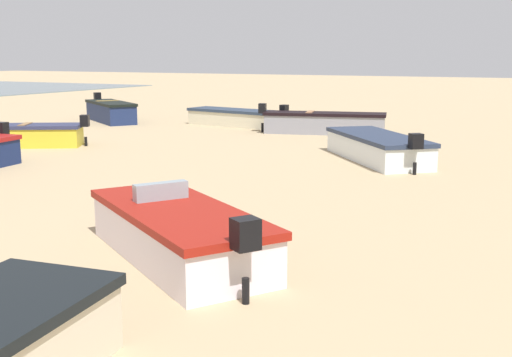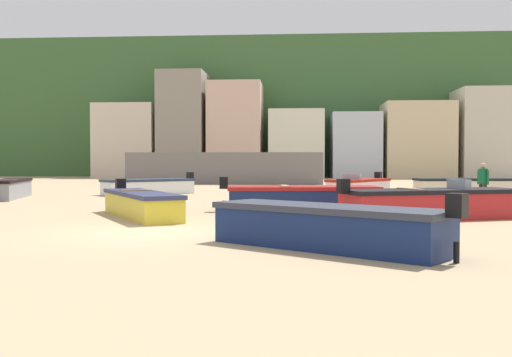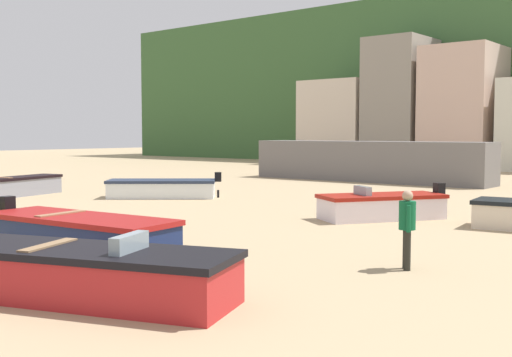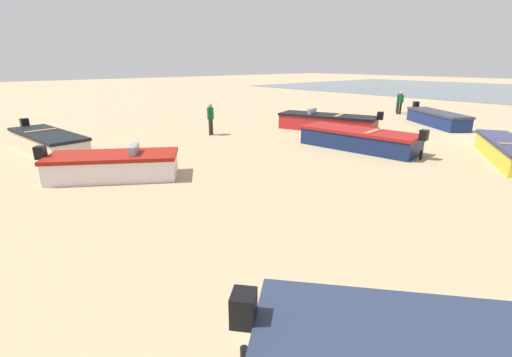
% 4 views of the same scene
% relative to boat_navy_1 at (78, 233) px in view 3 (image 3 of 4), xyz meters
% --- Properties ---
extents(harbor_pier, '(14.36, 2.40, 2.32)m').
position_rel_boat_navy_1_xyz_m(harbor_pier, '(-5.51, 23.69, 0.73)').
color(harbor_pier, slate).
rests_on(harbor_pier, ground).
extents(townhouse_far_left, '(6.13, 6.93, 7.47)m').
position_rel_boat_navy_1_xyz_m(townhouse_far_left, '(-17.58, 41.15, 3.31)').
color(townhouse_far_left, beige).
rests_on(townhouse_far_left, ground).
extents(townhouse_left, '(4.62, 5.78, 10.71)m').
position_rel_boat_navy_1_xyz_m(townhouse_left, '(-11.86, 40.58, 4.93)').
color(townhouse_left, gray).
rests_on(townhouse_left, ground).
extents(townhouse_centre_left, '(5.31, 6.20, 9.60)m').
position_rel_boat_navy_1_xyz_m(townhouse_centre_left, '(-6.46, 40.79, 4.37)').
color(townhouse_centre_left, '#D1AD9B').
rests_on(townhouse_centre_left, ground).
extents(boat_navy_1, '(5.42, 2.22, 1.16)m').
position_rel_boat_navy_1_xyz_m(boat_navy_1, '(0.00, 0.00, 0.00)').
color(boat_navy_1, navy).
rests_on(boat_navy_1, ground).
extents(boat_red_3, '(5.56, 3.33, 1.19)m').
position_rel_boat_navy_1_xyz_m(boat_red_3, '(3.71, -2.55, 0.02)').
color(boat_red_3, '#B42224').
rests_on(boat_red_3, ground).
extents(boat_white_4, '(4.57, 4.19, 1.10)m').
position_rel_boat_navy_1_xyz_m(boat_white_4, '(-7.72, 9.68, -0.03)').
color(boat_white_4, white).
rests_on(boat_white_4, ground).
extents(boat_grey_8, '(2.33, 5.14, 1.17)m').
position_rel_boat_navy_1_xyz_m(boat_grey_8, '(-13.20, 5.92, 0.01)').
color(boat_grey_8, gray).
rests_on(boat_grey_8, ground).
extents(boat_white_9, '(3.52, 4.22, 1.12)m').
position_rel_boat_navy_1_xyz_m(boat_white_9, '(2.86, 9.55, -0.01)').
color(boat_white_9, white).
rests_on(boat_white_9, ground).
extents(beach_walker_foreground, '(0.47, 0.50, 1.62)m').
position_rel_boat_navy_1_xyz_m(beach_walker_foreground, '(6.87, 3.03, 0.53)').
color(beach_walker_foreground, '#262620').
rests_on(beach_walker_foreground, ground).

